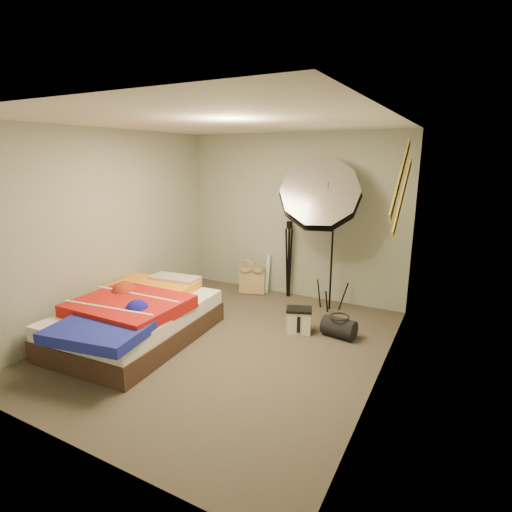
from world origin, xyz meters
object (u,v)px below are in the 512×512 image
Objects in this scene: bed at (136,317)px; duffel_bag at (339,328)px; photo_umbrella at (320,196)px; camera_tripod at (289,254)px; camera_case at (299,321)px; tote_bag at (252,281)px; wrapping_roll at (267,274)px.

duffel_bag is at bearing 29.41° from bed.
photo_umbrella is at bearing 137.19° from duffel_bag.
photo_umbrella is 1.20m from camera_tripod.
photo_umbrella is (-0.04, 0.75, 1.49)m from camera_case.
camera_case is (1.22, -1.03, -0.06)m from tote_bag.
duffel_bag is 1.73m from photo_umbrella.
wrapping_roll is 1.71m from photo_umbrella.
wrapping_roll reaches higher than duffel_bag.
wrapping_roll is 2.12× the size of camera_case.
tote_bag is at bearing 120.03° from camera_case.
camera_tripod is (-0.61, 0.40, -0.95)m from photo_umbrella.
tote_bag is 0.27m from wrapping_roll.
photo_umbrella is (1.61, 1.86, 1.36)m from bed.
tote_bag is 1.03× the size of duffel_bag.
camera_tripod is at bearing -5.53° from tote_bag.
photo_umbrella is at bearing 73.51° from camera_case.
camera_case is at bearing -159.82° from duffel_bag.
tote_bag is at bearing 78.57° from bed.
camera_case is at bearing 33.65° from bed.
bed reaches higher than duffel_bag.
wrapping_roll is 1.87m from duffel_bag.
camera_case is at bearing -60.72° from camera_tripod.
wrapping_roll is at bearing 74.77° from bed.
wrapping_roll reaches higher than camera_case.
wrapping_roll is 0.54m from camera_tripod.
camera_tripod is at bearing 99.42° from camera_case.
tote_bag is 0.18× the size of photo_umbrella.
tote_bag is 1.42× the size of camera_case.
wrapping_roll is at bearing 21.44° from tote_bag.
wrapping_roll is at bearing 111.08° from camera_case.
camera_tripod reaches higher than tote_bag.
bed is 1.80× the size of camera_tripod.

